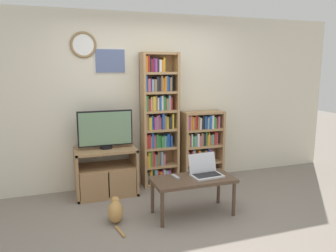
{
  "coord_description": "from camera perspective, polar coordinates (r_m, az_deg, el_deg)",
  "views": [
    {
      "loc": [
        -1.33,
        -3.2,
        1.83
      ],
      "look_at": [
        0.07,
        0.89,
        1.03
      ],
      "focal_mm": 35.0,
      "sensor_mm": 36.0,
      "label": 1
    }
  ],
  "objects": [
    {
      "name": "cat",
      "position": [
        4.05,
        -9.1,
        -14.42
      ],
      "size": [
        0.23,
        0.56,
        0.3
      ],
      "rotation": [
        0.0,
        0.0,
        -0.2
      ],
      "color": "#B78447",
      "rests_on": "ground_plane"
    },
    {
      "name": "bookshelf_short",
      "position": [
        5.32,
        5.72,
        -3.45
      ],
      "size": [
        0.67,
        0.27,
        1.12
      ],
      "color": "tan",
      "rests_on": "ground_plane"
    },
    {
      "name": "laptop",
      "position": [
        4.17,
        6.48,
        -7.66
      ],
      "size": [
        0.4,
        0.32,
        0.26
      ],
      "rotation": [
        0.0,
        0.0,
        0.08
      ],
      "color": "silver",
      "rests_on": "coffee_table"
    },
    {
      "name": "television",
      "position": [
        4.68,
        -10.86,
        -0.58
      ],
      "size": [
        0.76,
        0.18,
        0.54
      ],
      "color": "black",
      "rests_on": "tv_stand"
    },
    {
      "name": "tv_stand",
      "position": [
        4.8,
        -10.72,
        -7.8
      ],
      "size": [
        0.85,
        0.52,
        0.67
      ],
      "color": "#9E754C",
      "rests_on": "ground_plane"
    },
    {
      "name": "bookshelf_tall",
      "position": [
        4.98,
        -1.73,
        0.87
      ],
      "size": [
        0.55,
        0.26,
        2.02
      ],
      "color": "tan",
      "rests_on": "ground_plane"
    },
    {
      "name": "coffee_table",
      "position": [
        4.09,
        4.37,
        -9.75
      ],
      "size": [
        1.01,
        0.49,
        0.47
      ],
      "color": "#4C3828",
      "rests_on": "ground_plane"
    },
    {
      "name": "remote_near_laptop",
      "position": [
        4.08,
        1.26,
        -8.81
      ],
      "size": [
        0.07,
        0.16,
        0.02
      ],
      "rotation": [
        0.0,
        0.0,
        0.15
      ],
      "color": "#99999E",
      "rests_on": "coffee_table"
    },
    {
      "name": "ground_plane",
      "position": [
        3.92,
        3.49,
        -17.4
      ],
      "size": [
        18.0,
        18.0,
        0.0
      ],
      "primitive_type": "plane",
      "color": "gray"
    },
    {
      "name": "wall_back",
      "position": [
        5.06,
        -3.6,
        4.51
      ],
      "size": [
        6.54,
        0.09,
        2.6
      ],
      "color": "beige",
      "rests_on": "ground_plane"
    }
  ]
}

